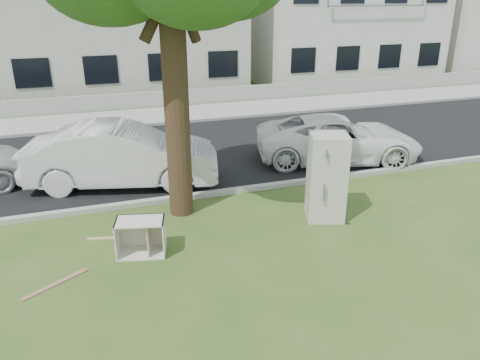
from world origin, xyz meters
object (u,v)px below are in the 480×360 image
object	(u,v)px
cabinet	(141,237)
fridge	(327,177)
car_right	(338,138)
car_center	(123,155)

from	to	relation	value
cabinet	fridge	bearing A→B (deg)	17.62
cabinet	car_right	world-z (taller)	car_right
cabinet	car_center	xyz separation A→B (m)	(0.06, 3.70, 0.45)
cabinet	car_right	xyz separation A→B (m)	(6.29, 3.63, 0.32)
car_right	cabinet	bearing A→B (deg)	136.05
fridge	car_right	xyz separation A→B (m)	(2.22, 3.35, -0.29)
car_right	car_center	bearing A→B (deg)	105.44
fridge	car_right	world-z (taller)	fridge
fridge	car_right	distance (m)	4.02
car_center	car_right	xyz separation A→B (m)	(6.24, -0.07, -0.13)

